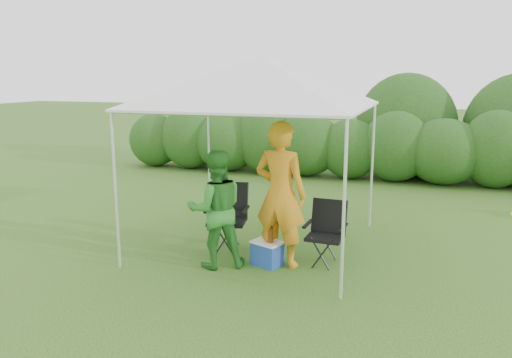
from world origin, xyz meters
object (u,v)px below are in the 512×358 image
(canopy, at_px, (260,82))
(chair_left, at_px, (228,212))
(chair_right, at_px, (327,228))
(man, at_px, (280,194))
(cooler, at_px, (267,253))
(woman, at_px, (216,209))

(canopy, bearing_deg, chair_left, -147.19)
(chair_right, xyz_separation_m, chair_left, (-1.52, 0.13, 0.06))
(chair_left, bearing_deg, man, -35.73)
(man, relative_size, cooler, 4.08)
(canopy, xyz_separation_m, man, (0.52, -0.69, -1.47))
(chair_right, distance_m, man, 0.83)
(canopy, xyz_separation_m, cooler, (0.37, -0.77, -2.29))
(canopy, distance_m, chair_left, 1.97)
(canopy, relative_size, cooler, 6.36)
(woman, bearing_deg, man, 171.93)
(canopy, xyz_separation_m, chair_left, (-0.41, -0.26, -1.91))
(chair_right, bearing_deg, cooler, -150.01)
(man, xyz_separation_m, woman, (-0.80, -0.33, -0.19))
(canopy, bearing_deg, chair_right, -19.63)
(chair_left, distance_m, cooler, 1.01)
(chair_left, height_order, man, man)
(chair_right, relative_size, woman, 0.54)
(chair_right, xyz_separation_m, woman, (-1.38, -0.63, 0.31))
(chair_right, relative_size, chair_left, 0.89)
(chair_left, relative_size, woman, 0.61)
(woman, xyz_separation_m, cooler, (0.64, 0.25, -0.63))
(cooler, bearing_deg, chair_right, 48.69)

